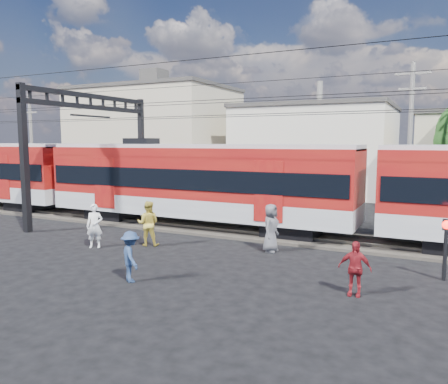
{
  "coord_description": "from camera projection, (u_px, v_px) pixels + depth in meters",
  "views": [
    {
      "loc": [
        7.53,
        -10.73,
        4.33
      ],
      "look_at": [
        -0.26,
        5.0,
        2.27
      ],
      "focal_mm": 35.0,
      "sensor_mm": 36.0,
      "label": 1
    }
  ],
  "objects": [
    {
      "name": "ground",
      "position": [
        159.0,
        283.0,
        13.37
      ],
      "size": [
        120.0,
        120.0,
        0.0
      ],
      "primitive_type": "plane",
      "color": "black",
      "rests_on": "ground"
    },
    {
      "name": "track_bed",
      "position": [
        257.0,
        232.0,
        20.48
      ],
      "size": [
        70.0,
        3.4,
        0.12
      ],
      "primitive_type": "cube",
      "color": "#2D2823",
      "rests_on": "ground"
    },
    {
      "name": "rail_near",
      "position": [
        251.0,
        233.0,
        19.8
      ],
      "size": [
        70.0,
        0.12,
        0.12
      ],
      "primitive_type": "cube",
      "color": "#59544C",
      "rests_on": "track_bed"
    },
    {
      "name": "rail_far",
      "position": [
        263.0,
        227.0,
        21.14
      ],
      "size": [
        70.0,
        0.12,
        0.12
      ],
      "primitive_type": "cube",
      "color": "#59544C",
      "rests_on": "track_bed"
    },
    {
      "name": "commuter_train",
      "position": [
        198.0,
        180.0,
        21.61
      ],
      "size": [
        50.3,
        3.08,
        4.17
      ],
      "color": "black",
      "rests_on": "ground"
    },
    {
      "name": "catenary",
      "position": [
        110.0,
        126.0,
        23.7
      ],
      "size": [
        70.0,
        9.3,
        7.52
      ],
      "color": "black",
      "rests_on": "ground"
    },
    {
      "name": "building_west",
      "position": [
        155.0,
        138.0,
        41.68
      ],
      "size": [
        14.28,
        10.2,
        9.3
      ],
      "color": "#BBAE8F",
      "rests_on": "ground"
    },
    {
      "name": "building_midwest",
      "position": [
        318.0,
        149.0,
        37.86
      ],
      "size": [
        12.24,
        12.24,
        7.3
      ],
      "color": "beige",
      "rests_on": "ground"
    },
    {
      "name": "utility_pole_mid",
      "position": [
        410.0,
        137.0,
        23.55
      ],
      "size": [
        1.8,
        0.24,
        8.5
      ],
      "color": "slate",
      "rests_on": "ground"
    },
    {
      "name": "utility_pole_west",
      "position": [
        31.0,
        142.0,
        35.03
      ],
      "size": [
        1.8,
        0.24,
        8.0
      ],
      "color": "slate",
      "rests_on": "ground"
    },
    {
      "name": "pedestrian_a",
      "position": [
        95.0,
        226.0,
        17.75
      ],
      "size": [
        0.78,
        0.69,
        1.79
      ],
      "primitive_type": "imported",
      "rotation": [
        0.0,
        0.0,
        0.49
      ],
      "color": "white",
      "rests_on": "ground"
    },
    {
      "name": "pedestrian_b",
      "position": [
        148.0,
        223.0,
        18.07
      ],
      "size": [
        1.11,
        1.0,
        1.86
      ],
      "primitive_type": "imported",
      "rotation": [
        0.0,
        0.0,
        3.54
      ],
      "color": "gold",
      "rests_on": "ground"
    },
    {
      "name": "pedestrian_c",
      "position": [
        131.0,
        257.0,
        13.43
      ],
      "size": [
        1.17,
        1.08,
        1.58
      ],
      "primitive_type": "imported",
      "rotation": [
        0.0,
        0.0,
        2.49
      ],
      "color": "navy",
      "rests_on": "ground"
    },
    {
      "name": "pedestrian_d",
      "position": [
        355.0,
        268.0,
        12.21
      ],
      "size": [
        0.92,
        0.41,
        1.56
      ],
      "primitive_type": "imported",
      "rotation": [
        0.0,
        0.0,
        0.03
      ],
      "color": "maroon",
      "rests_on": "ground"
    },
    {
      "name": "pedestrian_e",
      "position": [
        271.0,
        228.0,
        17.06
      ],
      "size": [
        0.65,
        0.95,
        1.89
      ],
      "primitive_type": "imported",
      "rotation": [
        0.0,
        0.0,
        1.52
      ],
      "color": "#515156",
      "rests_on": "ground"
    },
    {
      "name": "crossing_signal",
      "position": [
        446.0,
        238.0,
        13.46
      ],
      "size": [
        0.28,
        0.28,
        1.94
      ],
      "color": "black",
      "rests_on": "ground"
    }
  ]
}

